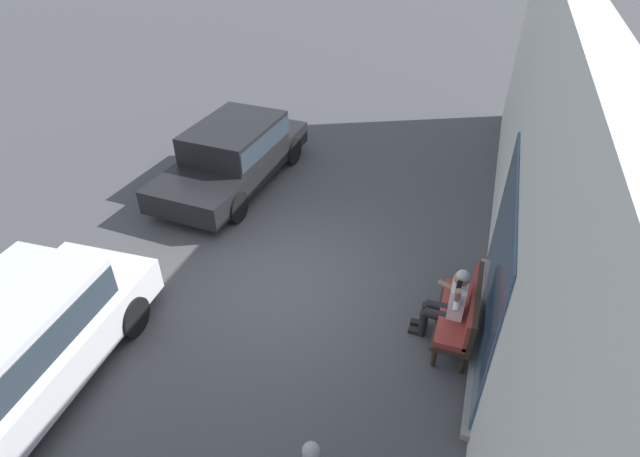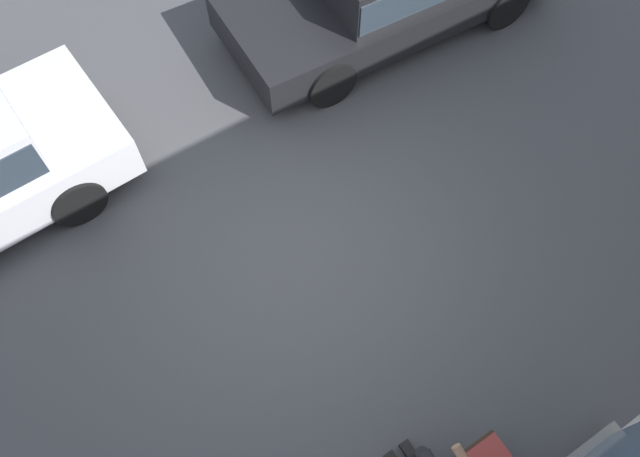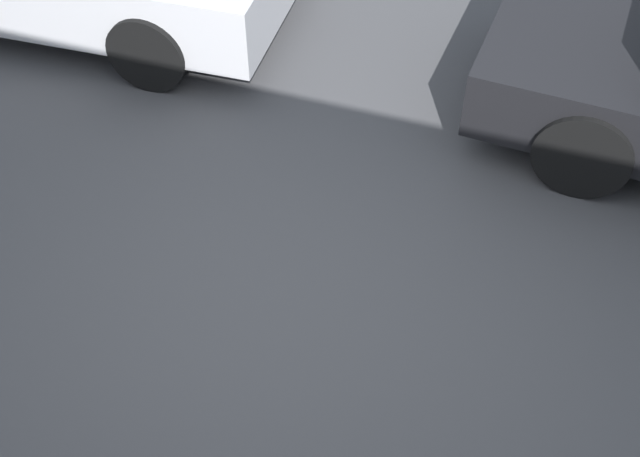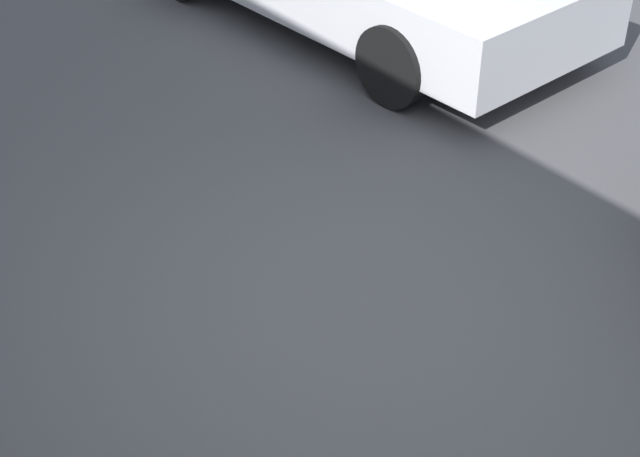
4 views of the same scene
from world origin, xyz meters
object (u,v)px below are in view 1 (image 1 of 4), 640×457
at_px(bench, 463,312).
at_px(parked_car_mid, 14,345).
at_px(person_on_phone, 449,303).
at_px(parked_car_near, 234,151).

xyz_separation_m(bench, parked_car_mid, (2.77, -5.47, 0.25)).
distance_m(person_on_phone, parked_car_near, 6.11).
distance_m(bench, person_on_phone, 0.26).
bearing_deg(bench, person_on_phone, -84.68).
xyz_separation_m(person_on_phone, parked_car_mid, (2.75, -5.25, 0.11)).
height_order(person_on_phone, parked_car_near, parked_car_near).
distance_m(parked_car_near, parked_car_mid, 6.04).
xyz_separation_m(bench, parked_car_near, (-3.27, -5.37, 0.21)).
bearing_deg(bench, parked_car_mid, -63.16).
bearing_deg(parked_car_mid, parked_car_near, 179.00).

